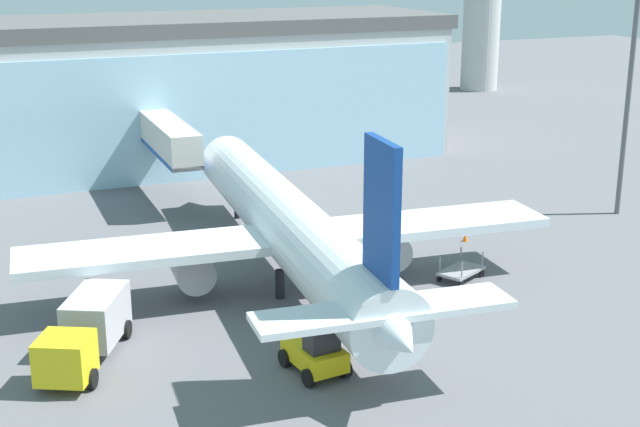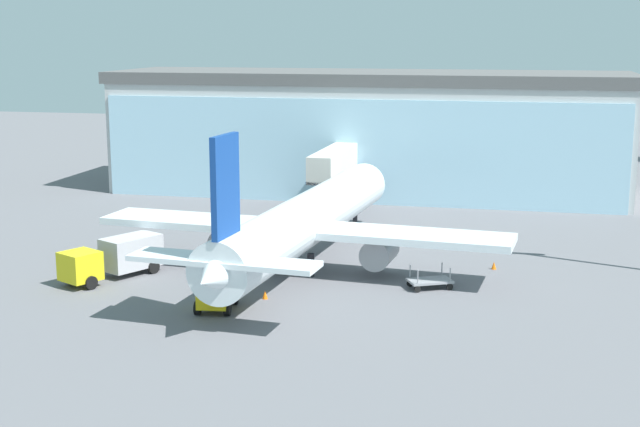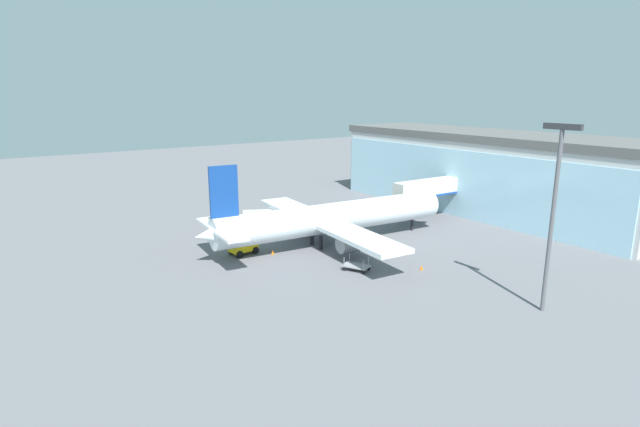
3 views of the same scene
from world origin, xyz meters
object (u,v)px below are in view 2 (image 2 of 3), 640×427
catering_truck (115,257)px  pushback_tug (216,294)px  jet_bridge (338,162)px  safety_cone_nose (265,295)px  safety_cone_wingtip (494,265)px  baggage_cart (430,281)px  airplane (305,222)px

catering_truck → pushback_tug: 10.60m
jet_bridge → safety_cone_nose: bearing=-176.2°
catering_truck → pushback_tug: catering_truck is taller
safety_cone_nose → safety_cone_wingtip: same height
pushback_tug → safety_cone_nose: bearing=-44.9°
jet_bridge → safety_cone_wingtip: (15.10, -18.51, -4.38)m
jet_bridge → baggage_cart: jet_bridge is taller
baggage_cart → safety_cone_wingtip: (3.96, 5.85, -0.23)m
safety_cone_nose → baggage_cart: bearing=25.1°
jet_bridge → catering_truck: 28.50m
safety_cone_nose → safety_cone_wingtip: size_ratio=1.00×
catering_truck → pushback_tug: bearing=86.9°
jet_bridge → pushback_tug: jet_bridge is taller
airplane → pushback_tug: bearing=170.0°
jet_bridge → safety_cone_nose: jet_bridge is taller
baggage_cart → pushback_tug: 14.29m
jet_bridge → airplane: bearing=-173.4°
safety_cone_nose → pushback_tug: bearing=-128.3°
jet_bridge → safety_cone_wingtip: size_ratio=27.14×
catering_truck → safety_cone_nose: bearing=104.9°
baggage_cart → safety_cone_wingtip: baggage_cart is taller
airplane → safety_cone_wingtip: airplane is taller
safety_cone_wingtip → baggage_cart: bearing=-124.1°
catering_truck → safety_cone_wingtip: 26.48m
safety_cone_nose → safety_cone_wingtip: bearing=37.1°
jet_bridge → safety_cone_nose: 29.36m
catering_truck → safety_cone_nose: catering_truck is taller
airplane → baggage_cart: size_ratio=10.90×
jet_bridge → pushback_tug: 32.07m
catering_truck → pushback_tug: size_ratio=2.21×
catering_truck → safety_cone_nose: size_ratio=13.62×
jet_bridge → safety_cone_nose: (1.23, -29.00, -4.38)m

